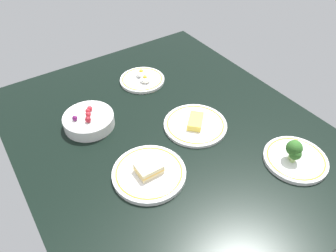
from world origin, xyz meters
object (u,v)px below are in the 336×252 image
object	(u,v)px
plate_sandwich	(149,172)
plate_broccoli	(295,157)
plate_eggs	(142,79)
bowl_berries	(89,120)
plate_cheese	(195,124)

from	to	relation	value
plate_sandwich	plate_broccoli	bearing A→B (deg)	63.09
plate_eggs	plate_sandwich	bearing A→B (deg)	-28.23
bowl_berries	plate_broccoli	world-z (taller)	plate_broccoli
plate_cheese	plate_eggs	size ratio (longest dim) A/B	1.21
bowl_berries	plate_eggs	size ratio (longest dim) A/B	0.96
bowl_berries	plate_cheese	world-z (taller)	bowl_berries
plate_cheese	plate_eggs	bearing A→B (deg)	-177.92
plate_eggs	plate_sandwich	size ratio (longest dim) A/B	0.83
plate_cheese	plate_broccoli	size ratio (longest dim) A/B	1.13
plate_broccoli	plate_sandwich	xyz separation A→B (cm)	(-21.03, -41.42, -0.68)
bowl_berries	plate_cheese	xyz separation A→B (cm)	(21.54, 31.23, -1.57)
bowl_berries	plate_broccoli	xyz separation A→B (cm)	(52.47, 47.26, -0.57)
plate_broccoli	plate_sandwich	world-z (taller)	plate_broccoli
plate_eggs	plate_sandwich	world-z (taller)	plate_sandwich
plate_cheese	plate_sandwich	world-z (taller)	plate_sandwich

